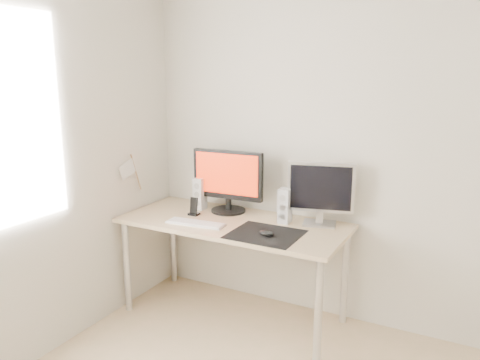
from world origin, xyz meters
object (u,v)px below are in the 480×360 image
(speaker_left, at_px, (200,193))
(second_monitor, at_px, (321,191))
(main_monitor, at_px, (228,179))
(keyboard, at_px, (196,223))
(mouse, at_px, (266,233))
(desk, at_px, (233,232))
(speaker_right, at_px, (285,206))
(phone_dock, at_px, (194,210))

(speaker_left, bearing_deg, second_monitor, 3.57)
(main_monitor, distance_m, keyboard, 0.44)
(mouse, bearing_deg, desk, 152.48)
(mouse, height_order, speaker_left, speaker_left)
(speaker_right, bearing_deg, desk, -157.08)
(speaker_left, xyz_separation_m, phone_dock, (0.05, -0.16, -0.08))
(desk, distance_m, main_monitor, 0.40)
(speaker_right, bearing_deg, main_monitor, 175.10)
(main_monitor, bearing_deg, desk, -52.00)
(second_monitor, xyz_separation_m, speaker_right, (-0.23, -0.07, -0.12))
(mouse, bearing_deg, phone_dock, 165.45)
(speaker_right, height_order, phone_dock, speaker_right)
(desk, xyz_separation_m, main_monitor, (-0.14, 0.18, 0.33))
(mouse, relative_size, second_monitor, 0.22)
(second_monitor, bearing_deg, main_monitor, -177.67)
(main_monitor, distance_m, speaker_right, 0.50)
(second_monitor, height_order, speaker_right, second_monitor)
(phone_dock, bearing_deg, speaker_right, 12.51)
(main_monitor, bearing_deg, phone_dock, -134.19)
(desk, relative_size, speaker_left, 6.56)
(mouse, bearing_deg, speaker_right, 91.05)
(speaker_right, bearing_deg, keyboard, -148.73)
(speaker_left, bearing_deg, desk, -22.36)
(keyboard, xyz_separation_m, phone_dock, (-0.13, 0.18, 0.03))
(speaker_left, distance_m, speaker_right, 0.71)
(desk, height_order, phone_dock, phone_dock)
(mouse, xyz_separation_m, keyboard, (-0.53, -0.00, -0.01))
(desk, height_order, second_monitor, second_monitor)
(speaker_left, distance_m, phone_dock, 0.18)
(keyboard, bearing_deg, second_monitor, 27.25)
(main_monitor, height_order, second_monitor, main_monitor)
(speaker_left, distance_m, keyboard, 0.39)
(second_monitor, relative_size, phone_dock, 3.36)
(desk, bearing_deg, speaker_right, 22.92)
(desk, xyz_separation_m, speaker_left, (-0.37, 0.15, 0.20))
(mouse, xyz_separation_m, speaker_left, (-0.71, 0.33, 0.10))
(desk, xyz_separation_m, second_monitor, (0.56, 0.21, 0.32))
(mouse, xyz_separation_m, second_monitor, (0.22, 0.39, 0.22))
(mouse, relative_size, speaker_right, 0.40)
(mouse, height_order, keyboard, mouse)
(keyboard, distance_m, phone_dock, 0.22)
(speaker_right, xyz_separation_m, keyboard, (-0.53, -0.32, -0.11))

